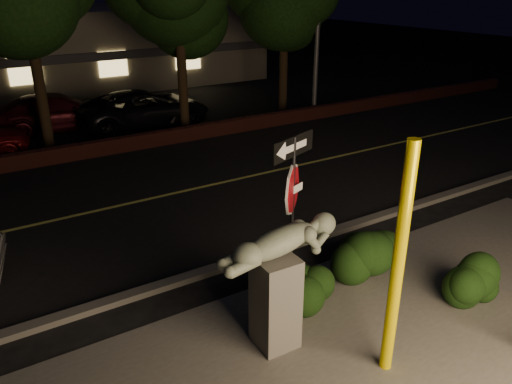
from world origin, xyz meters
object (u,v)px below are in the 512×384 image
(yellow_pole_left, at_px, (398,264))
(parked_car_darkred, at_px, (58,112))
(signpost, at_px, (293,190))
(parked_car_dark, at_px, (144,108))
(sculpture, at_px, (278,273))

(yellow_pole_left, bearing_deg, parked_car_darkred, 94.70)
(signpost, xyz_separation_m, parked_car_dark, (1.98, 12.69, -1.52))
(yellow_pole_left, bearing_deg, parked_car_dark, 83.51)
(signpost, bearing_deg, yellow_pole_left, -101.39)
(sculpture, height_order, parked_car_dark, sculpture)
(sculpture, bearing_deg, signpost, 45.45)
(signpost, xyz_separation_m, parked_car_darkred, (-1.01, 13.92, -1.53))
(parked_car_darkred, height_order, parked_car_dark, parked_car_dark)
(yellow_pole_left, xyz_separation_m, sculpture, (-1.09, 1.32, -0.49))
(parked_car_darkred, bearing_deg, signpost, -172.39)
(signpost, bearing_deg, sculpture, -155.97)
(yellow_pole_left, xyz_separation_m, parked_car_darkred, (-1.32, 15.99, -1.09))
(yellow_pole_left, height_order, parked_car_darkred, yellow_pole_left)
(signpost, distance_m, sculpture, 1.43)
(sculpture, xyz_separation_m, parked_car_darkred, (-0.23, 14.67, -0.60))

